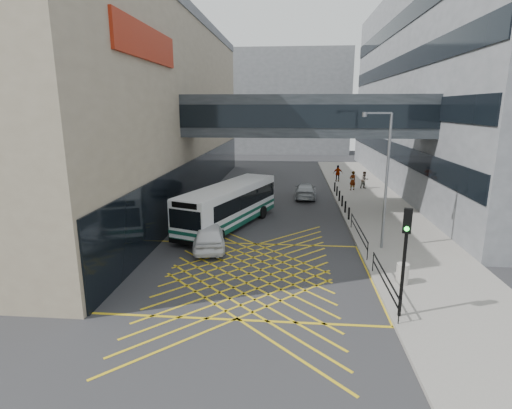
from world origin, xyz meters
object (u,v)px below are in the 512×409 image
(car_dark, at_px, (246,189))
(pedestrian_c, at_px, (338,173))
(bus, at_px, (230,205))
(car_white, at_px, (209,235))
(pedestrian_a, at_px, (353,181))
(litter_bin, at_px, (402,274))
(car_silver, at_px, (305,190))
(street_lamp, at_px, (384,173))
(traffic_light, at_px, (405,248))
(pedestrian_b, at_px, (364,180))

(car_dark, height_order, pedestrian_c, pedestrian_c)
(bus, relative_size, pedestrian_c, 5.94)
(car_white, height_order, pedestrian_a, pedestrian_a)
(bus, distance_m, litter_bin, 12.94)
(bus, relative_size, car_silver, 2.31)
(street_lamp, bearing_deg, car_white, 169.62)
(traffic_light, xyz_separation_m, pedestrian_a, (1.74, 24.83, -1.91))
(traffic_light, bearing_deg, car_silver, 115.68)
(traffic_light, height_order, pedestrian_b, traffic_light)
(pedestrian_b, distance_m, pedestrian_c, 4.33)
(car_white, distance_m, traffic_light, 11.96)
(pedestrian_a, bearing_deg, pedestrian_c, -106.48)
(traffic_light, bearing_deg, car_dark, 129.16)
(car_white, xyz_separation_m, litter_bin, (9.94, -4.36, -0.14))
(car_silver, height_order, pedestrian_b, pedestrian_b)
(pedestrian_a, bearing_deg, car_white, 30.52)
(car_silver, relative_size, pedestrian_c, 2.57)
(bus, xyz_separation_m, car_silver, (5.52, 9.70, -0.86))
(car_white, relative_size, street_lamp, 0.64)
(car_dark, bearing_deg, car_white, 86.50)
(car_dark, xyz_separation_m, pedestrian_a, (10.17, 3.16, 0.34))
(bus, relative_size, car_dark, 2.18)
(car_silver, distance_m, pedestrian_c, 8.64)
(car_dark, height_order, traffic_light, traffic_light)
(traffic_light, height_order, street_lamp, street_lamp)
(car_white, height_order, pedestrian_c, pedestrian_c)
(pedestrian_a, xyz_separation_m, pedestrian_c, (-0.91, 4.64, -0.05))
(car_dark, distance_m, street_lamp, 16.95)
(car_dark, relative_size, car_silver, 1.06)
(pedestrian_a, bearing_deg, litter_bin, 60.23)
(litter_bin, distance_m, pedestrian_a, 21.69)
(bus, xyz_separation_m, car_dark, (0.05, 9.67, -0.81))
(car_silver, xyz_separation_m, pedestrian_c, (3.79, 7.76, 0.34))
(car_white, bearing_deg, traffic_light, 129.26)
(car_silver, bearing_deg, street_lamp, 107.70)
(street_lamp, distance_m, litter_bin, 6.23)
(bus, bearing_deg, street_lamp, -2.98)
(car_white, height_order, car_dark, car_white)
(street_lamp, bearing_deg, car_silver, 92.38)
(car_white, bearing_deg, car_dark, -103.30)
(car_white, relative_size, litter_bin, 5.09)
(car_white, xyz_separation_m, traffic_light, (9.02, -7.53, 2.24))
(car_dark, distance_m, pedestrian_c, 12.11)
(traffic_light, height_order, litter_bin, traffic_light)
(car_silver, relative_size, pedestrian_b, 2.69)
(traffic_light, xyz_separation_m, pedestrian_b, (3.06, 25.77, -2.00))
(bus, xyz_separation_m, car_white, (-0.54, -4.48, -0.79))
(litter_bin, relative_size, pedestrian_a, 0.51)
(bus, height_order, pedestrian_a, bus)
(car_dark, xyz_separation_m, litter_bin, (9.35, -18.51, -0.12))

